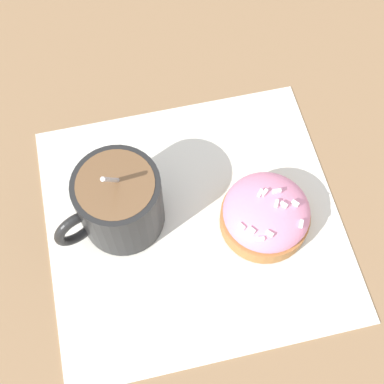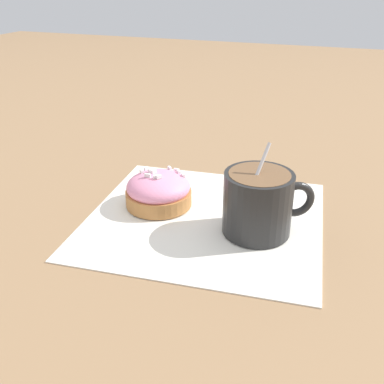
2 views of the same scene
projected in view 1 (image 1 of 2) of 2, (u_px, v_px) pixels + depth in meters
ground_plane at (193, 221)px, 0.53m from camera, size 3.00×3.00×0.00m
paper_napkin at (193, 221)px, 0.53m from camera, size 0.31×0.30×0.00m
coffee_cup at (118, 201)px, 0.49m from camera, size 0.10×0.08×0.11m
frosted_pastry at (266, 214)px, 0.51m from camera, size 0.09×0.09×0.05m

